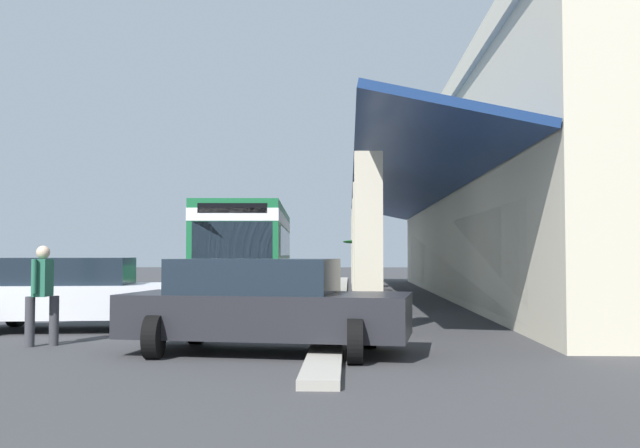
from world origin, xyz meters
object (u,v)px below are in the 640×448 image
parked_sedan_charcoal (264,305)px  transit_bus (249,245)px  pedestrian (43,289)px  potted_palm (364,277)px  parked_sedan_white (75,293)px

parked_sedan_charcoal → transit_bus: bearing=-171.1°
pedestrian → potted_palm: potted_palm is taller
transit_bus → parked_sedan_white: 11.16m
transit_bus → pedestrian: 13.53m
transit_bus → parked_sedan_white: bearing=-10.5°
transit_bus → parked_sedan_charcoal: transit_bus is taller
transit_bus → parked_sedan_white: (10.92, -2.02, -1.10)m
parked_sedan_white → potted_palm: (-14.90, 6.17, -0.16)m
parked_sedan_charcoal → parked_sedan_white: (-3.17, -4.24, 0.00)m
potted_palm → pedestrian: bearing=-18.3°
transit_bus → parked_sedan_charcoal: size_ratio=2.46×
parked_sedan_charcoal → potted_palm: 18.17m
parked_sedan_charcoal → pedestrian: 3.90m
parked_sedan_charcoal → potted_palm: potted_palm is taller
parked_sedan_white → potted_palm: bearing=157.5°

